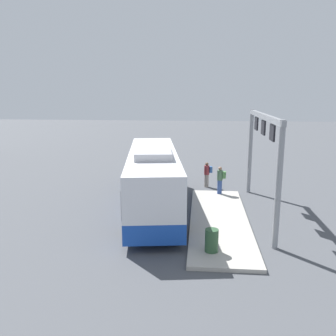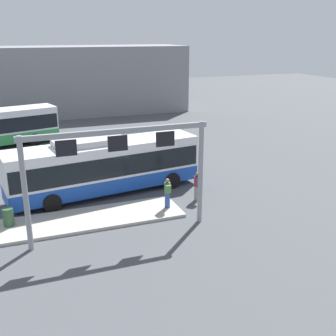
# 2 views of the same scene
# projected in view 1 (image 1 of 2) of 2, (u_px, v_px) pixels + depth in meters

# --- Properties ---
(ground_plane) EXTENTS (120.00, 120.00, 0.00)m
(ground_plane) POSITION_uv_depth(u_px,v_px,m) (153.00, 208.00, 19.38)
(ground_plane) COLOR #4C4F54
(platform_curb) EXTENTS (10.00, 2.80, 0.16)m
(platform_curb) POSITION_uv_depth(u_px,v_px,m) (219.00, 220.00, 17.26)
(platform_curb) COLOR #B2ADA3
(platform_curb) RESTS_ON ground
(bus_main) EXTENTS (11.66, 4.09, 3.46)m
(bus_main) POSITION_uv_depth(u_px,v_px,m) (153.00, 176.00, 18.99)
(bus_main) COLOR #1947AD
(bus_main) RESTS_ON ground
(person_boarding) EXTENTS (0.42, 0.58, 1.67)m
(person_boarding) POSITION_uv_depth(u_px,v_px,m) (207.00, 174.00, 23.44)
(person_boarding) COLOR gray
(person_boarding) RESTS_ON ground
(person_waiting_near) EXTENTS (0.39, 0.56, 1.67)m
(person_waiting_near) POSITION_uv_depth(u_px,v_px,m) (220.00, 179.00, 21.30)
(person_waiting_near) COLOR #334C8C
(person_waiting_near) RESTS_ON platform_curb
(platform_sign_gantry) EXTENTS (8.63, 0.24, 5.20)m
(platform_sign_gantry) POSITION_uv_depth(u_px,v_px,m) (262.00, 143.00, 17.59)
(platform_sign_gantry) COLOR gray
(platform_sign_gantry) RESTS_ON ground
(trash_bin) EXTENTS (0.52, 0.52, 0.90)m
(trash_bin) POSITION_uv_depth(u_px,v_px,m) (212.00, 240.00, 13.62)
(trash_bin) COLOR #2D5133
(trash_bin) RESTS_ON platform_curb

